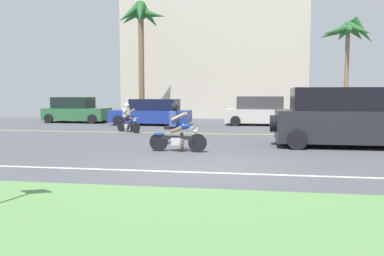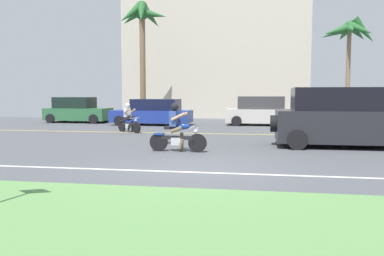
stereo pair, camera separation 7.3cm
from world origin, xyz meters
The scene contains 13 objects.
ground centered at (0.00, 3.00, -0.02)m, with size 56.00×30.00×0.04m, color #4C4F54.
grass_median centered at (0.00, -4.10, 0.03)m, with size 56.00×3.80×0.06m, color #5B8C4C.
lane_line_near centered at (0.00, -0.47, 0.00)m, with size 50.40×0.12×0.01m, color silver.
lane_line_far centered at (0.00, 8.19, 0.00)m, with size 50.40×0.12×0.01m, color yellow.
motorcyclist centered at (-0.91, 2.60, 0.63)m, with size 1.79×0.59×1.50m.
suv_nearby centered at (4.33, 4.62, 0.96)m, with size 4.62×2.21×1.98m.
parked_car_0 centered at (-9.57, 13.79, 0.73)m, with size 3.96×2.03×1.57m.
parked_car_1 centered at (-4.37, 12.55, 0.70)m, with size 4.57×2.12×1.48m.
parked_car_2 centered at (1.89, 13.41, 0.76)m, with size 4.42×1.97×1.63m.
palm_tree_0 centered at (6.66, 14.84, 5.18)m, with size 3.19×3.35×6.18m.
palm_tree_1 centered at (-5.83, 15.48, 6.24)m, with size 3.53×3.42×7.60m.
motorcyclist_distant centered at (-4.36, 8.24, 0.57)m, with size 1.38×0.98×1.35m.
building_far centered at (-1.70, 21.00, 4.31)m, with size 13.59×4.00×8.63m, color beige.
Camera 2 is at (1.51, -9.13, 1.77)m, focal length 36.71 mm.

